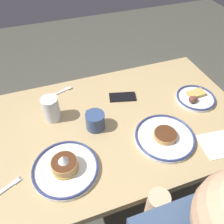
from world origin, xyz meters
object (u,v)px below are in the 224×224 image
at_px(plate_far_companion, 65,167).
at_px(paper_napkin, 218,145).
at_px(coffee_mug, 95,120).
at_px(cell_phone, 122,97).
at_px(plate_near_main, 195,98).
at_px(plate_center_pancakes, 165,137).
at_px(tea_spoon, 61,91).
at_px(drinking_glass, 51,110).

bearing_deg(plate_far_companion, paper_napkin, 171.46).
height_order(coffee_mug, cell_phone, coffee_mug).
height_order(plate_near_main, plate_far_companion, plate_far_companion).
xyz_separation_m(plate_near_main, coffee_mug, (0.57, 0.00, 0.03)).
bearing_deg(plate_center_pancakes, plate_far_companion, 1.34).
relative_size(cell_phone, tea_spoon, 0.78).
distance_m(plate_center_pancakes, paper_napkin, 0.24).
distance_m(coffee_mug, tea_spoon, 0.33).
bearing_deg(tea_spoon, drinking_glass, 67.99).
relative_size(plate_near_main, coffee_mug, 1.75).
bearing_deg(tea_spoon, plate_far_companion, 81.47).
relative_size(plate_far_companion, tea_spoon, 1.48).
bearing_deg(paper_napkin, coffee_mug, -30.75).
bearing_deg(drinking_glass, tea_spoon, -112.01).
relative_size(paper_napkin, tea_spoon, 0.81).
height_order(plate_near_main, plate_center_pancakes, plate_near_main).
bearing_deg(coffee_mug, tea_spoon, -71.08).
height_order(plate_far_companion, drinking_glass, drinking_glass).
distance_m(plate_far_companion, drinking_glass, 0.32).
distance_m(paper_napkin, tea_spoon, 0.85).
distance_m(drinking_glass, paper_napkin, 0.79).
xyz_separation_m(plate_near_main, cell_phone, (0.36, -0.15, -0.01)).
bearing_deg(cell_phone, tea_spoon, -12.76).
bearing_deg(plate_far_companion, plate_near_main, -165.50).
distance_m(plate_near_main, coffee_mug, 0.57).
distance_m(plate_center_pancakes, drinking_glass, 0.56).
bearing_deg(paper_napkin, plate_near_main, -104.54).
bearing_deg(drinking_glass, coffee_mug, 145.35).
relative_size(plate_center_pancakes, drinking_glass, 2.21).
bearing_deg(plate_far_companion, coffee_mug, -133.79).
relative_size(cell_phone, paper_napkin, 0.96).
bearing_deg(plate_center_pancakes, coffee_mug, -32.70).
relative_size(plate_near_main, drinking_glass, 1.66).
bearing_deg(plate_near_main, coffee_mug, 0.32).
xyz_separation_m(drinking_glass, tea_spoon, (-0.08, -0.19, -0.05)).
relative_size(plate_far_companion, drinking_glass, 2.19).
height_order(plate_far_companion, tea_spoon, plate_far_companion).
bearing_deg(cell_phone, plate_far_companion, 56.33).
bearing_deg(plate_near_main, tea_spoon, -24.68).
bearing_deg(tea_spoon, plate_near_main, 155.32).
bearing_deg(plate_far_companion, plate_center_pancakes, -178.66).
xyz_separation_m(plate_center_pancakes, plate_far_companion, (0.46, 0.01, 0.01)).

